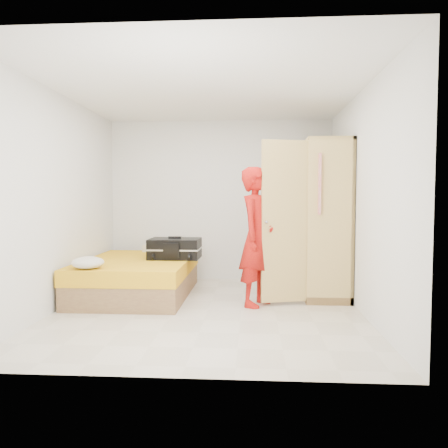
# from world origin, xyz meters

# --- Properties ---
(room) EXTENTS (4.00, 4.02, 2.60)m
(room) POSITION_xyz_m (0.00, 0.00, 1.30)
(room) COLOR beige
(room) RESTS_ON ground
(bed) EXTENTS (1.42, 2.02, 0.50)m
(bed) POSITION_xyz_m (-1.05, 0.73, 0.25)
(bed) COLOR olive
(bed) RESTS_ON ground
(wardrobe) EXTENTS (1.15, 1.33, 2.10)m
(wardrobe) POSITION_xyz_m (1.45, 0.85, 1.00)
(wardrobe) COLOR tan
(wardrobe) RESTS_ON ground
(person) EXTENTS (0.64, 0.74, 1.73)m
(person) POSITION_xyz_m (0.59, 0.28, 0.86)
(person) COLOR red
(person) RESTS_ON ground
(suitcase) EXTENTS (0.72, 0.54, 0.31)m
(suitcase) POSITION_xyz_m (-0.55, 0.85, 0.64)
(suitcase) COLOR black
(suitcase) RESTS_ON bed
(round_cushion) EXTENTS (0.38, 0.38, 0.14)m
(round_cushion) POSITION_xyz_m (-1.43, -0.10, 0.57)
(round_cushion) COLOR white
(round_cushion) RESTS_ON bed
(pillow) EXTENTS (0.65, 0.43, 0.11)m
(pillow) POSITION_xyz_m (-0.86, 1.58, 0.55)
(pillow) COLOR white
(pillow) RESTS_ON bed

